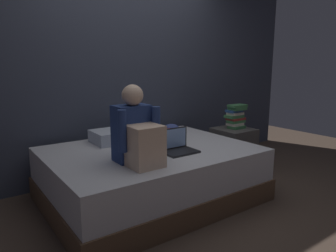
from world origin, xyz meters
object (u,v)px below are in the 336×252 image
at_px(clothes_pile, 171,129).
at_px(book_stack, 236,116).
at_px(pillow, 119,135).
at_px(bed, 151,174).
at_px(person_sitting, 137,134).
at_px(laptop, 177,146).
at_px(nightstand, 233,150).

bearing_deg(clothes_pile, book_stack, -24.34).
bearing_deg(pillow, book_stack, -13.13).
distance_m(book_stack, clothes_pile, 0.83).
height_order(bed, person_sitting, person_sitting).
bearing_deg(book_stack, bed, -175.19).
distance_m(laptop, clothes_pile, 0.83).
height_order(nightstand, pillow, pillow).
distance_m(nightstand, laptop, 1.25).
bearing_deg(person_sitting, pillow, 74.50).
distance_m(nightstand, pillow, 1.49).
bearing_deg(book_stack, person_sitting, -165.48).
bearing_deg(book_stack, laptop, -162.95).
relative_size(pillow, book_stack, 1.87).
bearing_deg(nightstand, clothes_pile, 154.18).
xyz_separation_m(bed, pillow, (-0.12, 0.45, 0.33)).
bearing_deg(pillow, bed, -75.23).
distance_m(bed, nightstand, 1.30).
xyz_separation_m(bed, nightstand, (1.30, 0.10, 0.02)).
bearing_deg(person_sitting, laptop, 7.91).
distance_m(bed, laptop, 0.43).
bearing_deg(pillow, nightstand, -13.74).
height_order(bed, clothes_pile, clothes_pile).
xyz_separation_m(laptop, clothes_pile, (0.44, 0.70, -0.00)).
bearing_deg(bed, clothes_pile, 37.96).
bearing_deg(person_sitting, nightstand, 14.49).
relative_size(book_stack, clothes_pile, 1.44).
bearing_deg(person_sitting, clothes_pile, 40.22).
height_order(bed, laptop, laptop).
bearing_deg(book_stack, nightstand, -164.13).
bearing_deg(laptop, nightstand, 17.08).
height_order(laptop, clothes_pile, laptop).
bearing_deg(person_sitting, bed, 43.84).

